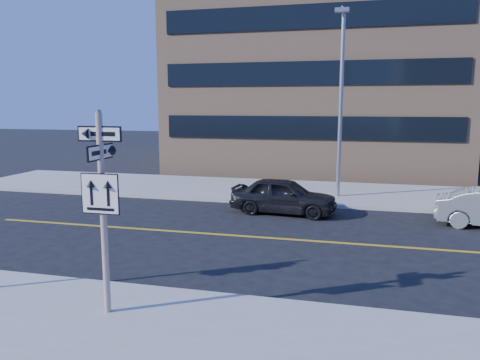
# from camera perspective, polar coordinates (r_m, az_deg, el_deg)

# --- Properties ---
(ground) EXTENTS (120.00, 120.00, 0.00)m
(ground) POSITION_cam_1_polar(r_m,az_deg,el_deg) (12.32, -9.88, -11.38)
(ground) COLOR black
(ground) RESTS_ON ground
(sign_pole) EXTENTS (0.92, 0.92, 4.06)m
(sign_pole) POSITION_cam_1_polar(r_m,az_deg,el_deg) (9.50, -16.43, -2.52)
(sign_pole) COLOR white
(sign_pole) RESTS_ON near_sidewalk
(parked_car_a) EXTENTS (2.08, 4.33, 1.43)m
(parked_car_a) POSITION_cam_1_polar(r_m,az_deg,el_deg) (18.67, 5.34, -1.92)
(parked_car_a) COLOR black
(parked_car_a) RESTS_ON ground
(streetlight_a) EXTENTS (0.55, 2.25, 8.00)m
(streetlight_a) POSITION_cam_1_polar(r_m,az_deg,el_deg) (21.29, 12.20, 10.22)
(streetlight_a) COLOR gray
(streetlight_a) RESTS_ON far_sidewalk
(building_brick) EXTENTS (18.00, 18.00, 18.00)m
(building_brick) POSITION_cam_1_polar(r_m,az_deg,el_deg) (35.93, 9.96, 16.60)
(building_brick) COLOR tan
(building_brick) RESTS_ON ground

